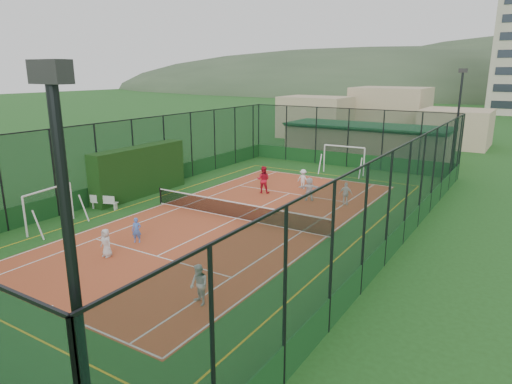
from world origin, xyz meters
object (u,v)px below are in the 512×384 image
at_px(futsal_goal_far, 344,160).
at_px(child_far_right, 346,194).
at_px(futsal_goal_near, 50,209).
at_px(floodlight_se, 82,350).
at_px(child_far_left, 303,179).
at_px(child_far_back, 309,189).
at_px(floodlight_ne, 457,126).
at_px(white_bench, 105,202).
at_px(child_near_right, 199,285).
at_px(clubhouse, 366,141).
at_px(child_near_left, 106,243).
at_px(child_near_mid, 137,230).
at_px(coach, 263,180).

bearing_deg(futsal_goal_far, child_far_right, -69.90).
bearing_deg(futsal_goal_near, floodlight_se, -131.67).
bearing_deg(child_far_left, floodlight_se, 113.00).
bearing_deg(child_far_back, futsal_goal_near, 26.60).
distance_m(futsal_goal_near, futsal_goal_far, 22.26).
height_order(floodlight_ne, child_far_back, floodlight_ne).
bearing_deg(white_bench, futsal_goal_far, 43.43).
xyz_separation_m(child_near_right, child_far_right, (-0.15, 14.61, -0.04)).
distance_m(floodlight_se, child_far_left, 26.29).
relative_size(child_far_left, child_far_right, 0.97).
bearing_deg(floodlight_ne, child_far_back, -121.42).
distance_m(futsal_goal_near, child_near_right, 12.16).
xyz_separation_m(clubhouse, child_near_left, (-1.89, -29.58, -0.92)).
bearing_deg(clubhouse, child_far_back, -83.55).
distance_m(floodlight_ne, child_far_back, 13.36).
xyz_separation_m(white_bench, child_far_right, (12.02, 8.51, 0.27)).
distance_m(floodlight_se, child_near_left, 14.26).
bearing_deg(child_near_right, child_far_left, 127.04).
distance_m(futsal_goal_near, child_near_mid, 5.60).
bearing_deg(coach, white_bench, 35.52).
xyz_separation_m(futsal_goal_near, child_far_left, (7.74, 14.52, -0.34)).
relative_size(floodlight_ne, child_near_mid, 6.67).
distance_m(floodlight_se, white_bench, 21.82).
height_order(child_near_right, child_far_back, child_far_back).
xyz_separation_m(floodlight_ne, coach, (-10.22, -11.00, -3.19)).
height_order(clubhouse, child_far_right, clubhouse).
bearing_deg(child_far_right, floodlight_ne, -121.63).
bearing_deg(child_near_right, child_far_right, 113.68).
distance_m(futsal_goal_far, child_near_right, 23.24).
bearing_deg(child_near_mid, floodlight_ne, 31.12).
bearing_deg(futsal_goal_near, futsal_goal_far, -31.58).
bearing_deg(child_near_left, futsal_goal_far, 87.87).
xyz_separation_m(floodlight_ne, futsal_goal_far, (-7.81, -2.42, -3.01)).
relative_size(futsal_goal_near, child_near_mid, 2.62).
bearing_deg(child_near_right, futsal_goal_near, -167.94).
relative_size(floodlight_ne, child_far_back, 5.44).
bearing_deg(child_far_back, floodlight_se, 81.59).
distance_m(child_far_right, child_far_back, 2.38).
bearing_deg(white_bench, child_near_right, -46.19).
height_order(child_near_mid, child_near_right, child_near_right).
height_order(floodlight_ne, futsal_goal_near, floodlight_ne).
bearing_deg(child_near_mid, coach, 54.56).
bearing_deg(white_bench, clubhouse, 52.90).
distance_m(futsal_goal_far, child_near_mid, 19.99).
xyz_separation_m(floodlight_ne, child_far_right, (-4.38, -10.77, -3.40)).
bearing_deg(floodlight_ne, clubhouse, 147.88).
bearing_deg(child_far_right, child_near_mid, 51.79).
bearing_deg(coach, child_near_mid, 70.13).
bearing_deg(coach, child_near_right, 94.89).
distance_m(white_bench, child_near_mid, 6.47).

